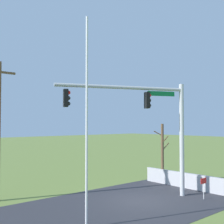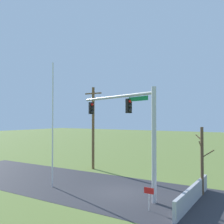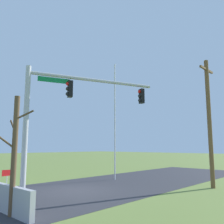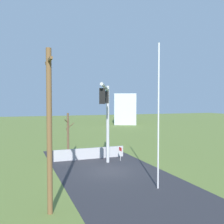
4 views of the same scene
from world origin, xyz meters
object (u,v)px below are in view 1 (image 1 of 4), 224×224
bare_tree (162,153)px  open_sign (204,183)px  flagpole (87,121)px  signal_mast (150,116)px

bare_tree → open_sign: bearing=-111.7°
flagpole → bare_tree: bearing=21.2°
flagpole → bare_tree: (9.62, 3.73, -2.26)m
signal_mast → open_sign: bearing=-44.0°
bare_tree → open_sign: (-1.78, -4.46, -1.33)m
flagpole → open_sign: (7.85, -0.73, -3.60)m
signal_mast → open_sign: 4.95m
signal_mast → bare_tree: size_ratio=1.68×
flagpole → open_sign: flagpole is taller
signal_mast → open_sign: signal_mast is taller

